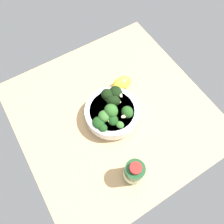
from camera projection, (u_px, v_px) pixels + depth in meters
ground_plane at (113, 114)px, 74.31cm from camera, size 61.63×61.63×3.14cm
bowl_of_broccoli at (112, 112)px, 68.40cm from camera, size 17.05×17.05×9.96cm
lemon_wedge at (122, 83)px, 75.23cm from camera, size 7.14×4.63×4.69cm
bottle_tall at (134, 173)px, 59.54cm from camera, size 5.45×5.45×10.77cm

